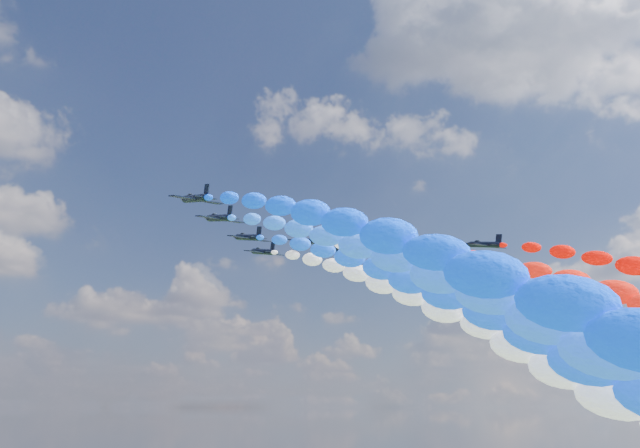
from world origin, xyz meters
TOP-DOWN VIEW (x-y plane):
  - jet_0 at (-30.81, -5.24)m, footprint 8.72×11.92m
  - trail_0 at (-30.81, -56.25)m, footprint 5.90×98.30m
  - jet_1 at (-21.85, 3.91)m, footprint 8.65×11.87m
  - trail_1 at (-21.85, -47.09)m, footprint 5.90×98.30m
  - jet_2 at (-10.13, 14.41)m, footprint 9.11×12.20m
  - trail_2 at (-10.13, -36.60)m, footprint 5.90×98.30m
  - jet_3 at (1.48, 10.76)m, footprint 9.07×12.17m
  - trail_3 at (1.48, -40.25)m, footprint 5.90×98.30m
  - jet_4 at (-0.64, 24.76)m, footprint 8.65×11.87m
  - trail_4 at (-0.64, -26.25)m, footprint 5.90×98.30m
  - jet_5 at (9.94, 14.14)m, footprint 8.80×11.98m
  - trail_5 at (9.94, -36.87)m, footprint 5.90×98.30m
  - jet_6 at (23.02, 4.81)m, footprint 8.74×11.93m
  - trail_6 at (23.02, -46.20)m, footprint 5.90×98.30m
  - jet_7 at (33.35, -7.50)m, footprint 9.21×12.27m

SIDE VIEW (x-z plane):
  - trail_0 at x=-30.81m, z-range 49.58..93.59m
  - trail_1 at x=-21.85m, z-range 49.58..93.59m
  - trail_2 at x=-10.13m, z-range 49.58..93.59m
  - trail_3 at x=1.48m, z-range 49.58..93.59m
  - trail_4 at x=-0.64m, z-range 49.58..93.59m
  - trail_5 at x=9.94m, z-range 49.58..93.59m
  - trail_6 at x=23.02m, z-range 49.58..93.59m
  - jet_0 at x=-30.81m, z-range 89.21..94.00m
  - jet_1 at x=-21.85m, z-range 89.21..94.00m
  - jet_2 at x=-10.13m, z-range 89.21..94.00m
  - jet_3 at x=1.48m, z-range 89.21..94.00m
  - jet_4 at x=-0.64m, z-range 89.21..94.00m
  - jet_5 at x=9.94m, z-range 89.21..94.00m
  - jet_6 at x=23.02m, z-range 89.21..94.00m
  - jet_7 at x=33.35m, z-range 89.21..94.00m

